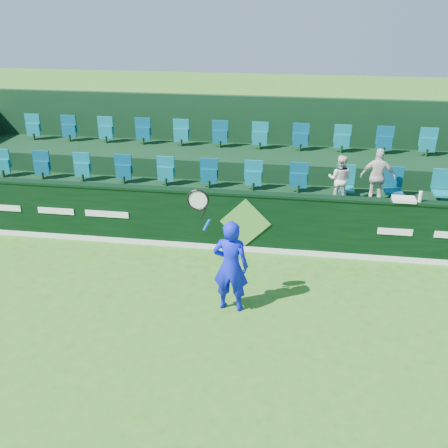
% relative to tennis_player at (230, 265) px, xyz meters
% --- Properties ---
extents(ground, '(60.00, 60.00, 0.00)m').
position_rel_tennis_player_xyz_m(ground, '(0.03, -1.71, -0.88)').
color(ground, '#2C6A19').
rests_on(ground, ground).
extents(sponsor_hoarding, '(16.00, 0.25, 1.35)m').
position_rel_tennis_player_xyz_m(sponsor_hoarding, '(0.04, 2.29, -0.20)').
color(sponsor_hoarding, black).
rests_on(sponsor_hoarding, ground).
extents(stand_tier_front, '(16.00, 2.00, 0.80)m').
position_rel_tennis_player_xyz_m(stand_tier_front, '(0.03, 3.39, -0.48)').
color(stand_tier_front, black).
rests_on(stand_tier_front, ground).
extents(stand_tier_back, '(16.00, 1.80, 1.30)m').
position_rel_tennis_player_xyz_m(stand_tier_back, '(0.03, 5.29, -0.23)').
color(stand_tier_back, black).
rests_on(stand_tier_back, ground).
extents(stand_rear, '(16.00, 4.10, 2.60)m').
position_rel_tennis_player_xyz_m(stand_rear, '(0.03, 5.73, 0.34)').
color(stand_rear, black).
rests_on(stand_rear, ground).
extents(seat_row_front, '(13.50, 0.50, 0.60)m').
position_rel_tennis_player_xyz_m(seat_row_front, '(0.03, 3.79, 0.22)').
color(seat_row_front, '#0B6C7A').
rests_on(seat_row_front, stand_tier_front).
extents(seat_row_back, '(13.50, 0.50, 0.60)m').
position_rel_tennis_player_xyz_m(seat_row_back, '(0.03, 5.59, 0.72)').
color(seat_row_back, '#0B6C7A').
rests_on(seat_row_back, stand_tier_back).
extents(tennis_player, '(1.11, 0.46, 2.37)m').
position_rel_tennis_player_xyz_m(tennis_player, '(0.00, 0.00, 0.00)').
color(tennis_player, '#0D17E4').
rests_on(tennis_player, ground).
extents(spectator_left, '(0.62, 0.54, 1.11)m').
position_rel_tennis_player_xyz_m(spectator_left, '(2.03, 3.41, 0.48)').
color(spectator_left, silver).
rests_on(spectator_left, stand_tier_front).
extents(spectator_middle, '(0.78, 0.39, 1.29)m').
position_rel_tennis_player_xyz_m(spectator_middle, '(2.85, 3.41, 0.57)').
color(spectator_middle, silver).
rests_on(spectator_middle, stand_tier_front).
extents(towel, '(0.45, 0.29, 0.07)m').
position_rel_tennis_player_xyz_m(towel, '(3.23, 2.29, 0.51)').
color(towel, silver).
rests_on(towel, sponsor_hoarding).
extents(drinks_bottle, '(0.07, 0.07, 0.22)m').
position_rel_tennis_player_xyz_m(drinks_bottle, '(3.53, 2.29, 0.58)').
color(drinks_bottle, white).
rests_on(drinks_bottle, sponsor_hoarding).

